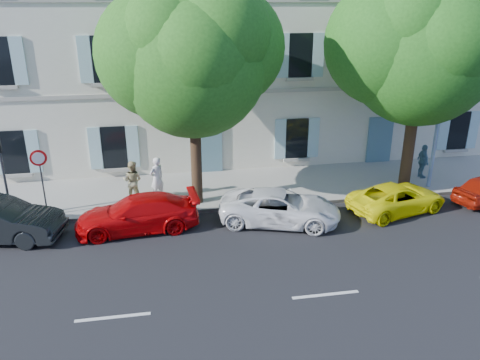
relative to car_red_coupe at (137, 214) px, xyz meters
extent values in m
plane|color=black|center=(5.46, -1.17, -0.65)|extent=(90.00, 90.00, 0.00)
cube|color=#A09E96|center=(5.46, 3.28, -0.58)|extent=(36.00, 4.50, 0.15)
cube|color=#9E998E|center=(5.46, 1.11, -0.57)|extent=(36.00, 0.16, 0.16)
cube|color=beige|center=(5.46, 9.03, 5.35)|extent=(28.00, 7.00, 12.00)
imported|color=#BE0507|center=(0.00, 0.00, 0.00)|extent=(4.61, 2.14, 1.30)
imported|color=white|center=(5.33, -0.32, -0.02)|extent=(4.98, 3.38, 1.27)
imported|color=#FFF60A|center=(10.23, -0.12, -0.08)|extent=(4.46, 2.94, 1.14)
cylinder|color=#3A2819|center=(2.37, 1.87, 1.27)|extent=(0.44, 0.44, 3.53)
ellipsoid|color=#2E791F|center=(2.37, 1.87, 5.15)|extent=(5.65, 5.65, 6.22)
cylinder|color=#3A2819|center=(11.53, 1.75, 1.34)|extent=(0.49, 0.49, 3.68)
ellipsoid|color=#28731D|center=(11.53, 1.75, 5.42)|extent=(5.98, 5.98, 6.58)
cylinder|color=#383A3D|center=(-4.83, 1.59, 0.94)|extent=(0.10, 0.10, 2.89)
cylinder|color=#383A3D|center=(-3.52, 1.57, 0.63)|extent=(0.06, 0.06, 2.25)
cylinder|color=red|center=(-3.52, 1.54, 1.86)|extent=(0.61, 0.15, 0.61)
cylinder|color=#7293BF|center=(12.79, 1.82, 3.60)|extent=(0.16, 0.16, 8.20)
imported|color=silver|center=(0.75, 2.52, 0.41)|extent=(0.79, 0.75, 1.81)
imported|color=tan|center=(-0.24, 2.51, 0.36)|extent=(1.00, 0.90, 1.71)
imported|color=teal|center=(13.04, 2.90, 0.30)|extent=(0.45, 0.96, 1.60)
camera|label=1|loc=(1.03, -16.02, 7.31)|focal=35.00mm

